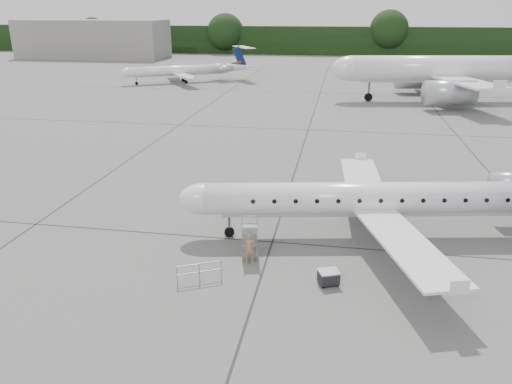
# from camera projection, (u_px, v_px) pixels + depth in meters

# --- Properties ---
(ground) EXTENTS (320.00, 320.00, 0.00)m
(ground) POSITION_uv_depth(u_px,v_px,m) (365.00, 274.00, 25.53)
(ground) COLOR slate
(ground) RESTS_ON ground
(treeline) EXTENTS (260.00, 4.00, 8.00)m
(treeline) POSITION_uv_depth(u_px,v_px,m) (351.00, 41.00, 144.39)
(treeline) COLOR black
(treeline) RESTS_ON ground
(terminal_building) EXTENTS (40.00, 14.00, 10.00)m
(terminal_building) POSITION_uv_depth(u_px,v_px,m) (93.00, 39.00, 136.68)
(terminal_building) COLOR gray
(terminal_building) RESTS_ON ground
(main_regional_jet) EXTENTS (29.06, 23.24, 6.68)m
(main_regional_jet) POSITION_uv_depth(u_px,v_px,m) (380.00, 183.00, 28.73)
(main_regional_jet) COLOR silver
(main_regional_jet) RESTS_ON ground
(airstair) EXTENTS (1.25, 2.39, 2.09)m
(airstair) POSITION_uv_depth(u_px,v_px,m) (250.00, 236.00, 27.43)
(airstair) COLOR silver
(airstair) RESTS_ON ground
(passenger) EXTENTS (0.71, 0.54, 1.75)m
(passenger) POSITION_uv_depth(u_px,v_px,m) (250.00, 249.00, 26.29)
(passenger) COLOR #926B4F
(passenger) RESTS_ON ground
(safety_railing) EXTENTS (2.01, 1.05, 1.00)m
(safety_railing) POSITION_uv_depth(u_px,v_px,m) (199.00, 273.00, 24.64)
(safety_railing) COLOR gray
(safety_railing) RESTS_ON ground
(baggage_cart) EXTENTS (1.15, 1.05, 0.81)m
(baggage_cart) POSITION_uv_depth(u_px,v_px,m) (329.00, 277.00, 24.44)
(baggage_cart) COLOR black
(baggage_cart) RESTS_ON ground
(bg_narrowbody) EXTENTS (40.02, 31.70, 13.00)m
(bg_narrowbody) POSITION_uv_depth(u_px,v_px,m) (451.00, 56.00, 71.16)
(bg_narrowbody) COLOR silver
(bg_narrowbody) RESTS_ON ground
(bg_regional_left) EXTENTS (28.81, 26.55, 6.16)m
(bg_regional_left) POSITION_uv_depth(u_px,v_px,m) (179.00, 66.00, 90.70)
(bg_regional_left) COLOR silver
(bg_regional_left) RESTS_ON ground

